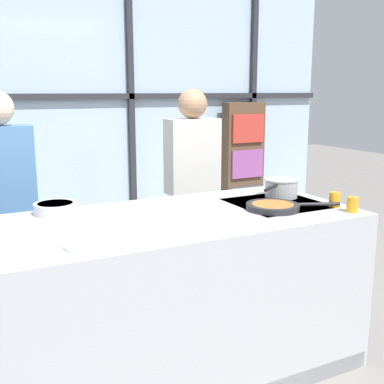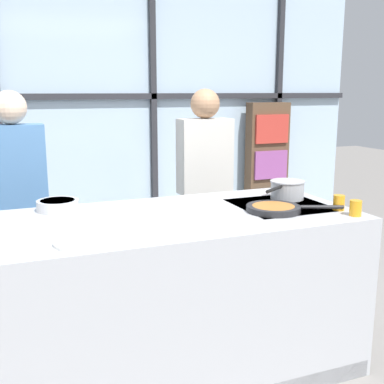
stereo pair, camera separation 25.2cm
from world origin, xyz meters
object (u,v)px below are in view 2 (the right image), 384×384
frying_pan (275,208)px  juice_glass_near (356,208)px  juice_glass_far (339,203)px  spectator_far_left (16,193)px  white_plate (83,242)px  saucepan (287,189)px  mixing_bowl (58,205)px  spectator_center_left (205,179)px

frying_pan → juice_glass_near: bearing=-34.4°
juice_glass_near → juice_glass_far: size_ratio=1.00×
juice_glass_near → spectator_far_left: bearing=140.6°
frying_pan → white_plate: size_ratio=1.96×
spectator_far_left → saucepan: 1.82m
saucepan → juice_glass_far: (0.12, -0.36, -0.02)m
white_plate → juice_glass_far: juice_glass_far is taller
white_plate → juice_glass_near: 1.46m
frying_pan → mixing_bowl: size_ratio=2.24×
saucepan → juice_glass_near: bearing=-76.7°
saucepan → mixing_bowl: (-1.37, 0.23, -0.03)m
saucepan → white_plate: 1.41m
frying_pan → juice_glass_near: (0.36, -0.24, 0.02)m
frying_pan → mixing_bowl: 1.23m
mixing_bowl → juice_glass_far: juice_glass_far is taller
spectator_center_left → saucepan: 0.92m
spectator_center_left → mixing_bowl: bearing=29.2°
saucepan → mixing_bowl: bearing=170.6°
frying_pan → juice_glass_near: size_ratio=6.08×
spectator_far_left → juice_glass_far: (1.70, -1.25, 0.06)m
spectator_center_left → white_plate: (-1.16, -1.33, 0.02)m
white_plate → juice_glass_near: juice_glass_near is taller
juice_glass_far → white_plate: bearing=-177.0°
frying_pan → juice_glass_far: juice_glass_far is taller
frying_pan → saucepan: saucepan is taller
white_plate → juice_glass_near: (1.45, -0.06, 0.04)m
mixing_bowl → juice_glass_near: bearing=-25.9°
white_plate → spectator_center_left: bearing=48.9°
mixing_bowl → juice_glass_far: bearing=-21.4°
spectator_far_left → mixing_bowl: bearing=107.0°
spectator_center_left → frying_pan: size_ratio=3.06×
saucepan → mixing_bowl: 1.39m
frying_pan → saucepan: bearing=46.4°
spectator_far_left → spectator_center_left: (1.40, 0.00, 0.01)m
juice_glass_near → juice_glass_far: 0.14m
spectator_far_left → juice_glass_near: 2.20m
frying_pan → juice_glass_far: 0.37m
saucepan → juice_glass_near: size_ratio=4.07×
spectator_center_left → mixing_bowl: 1.37m
saucepan → juice_glass_near: 0.51m
mixing_bowl → spectator_center_left: bearing=29.2°
frying_pan → white_plate: (-1.10, -0.18, -0.01)m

